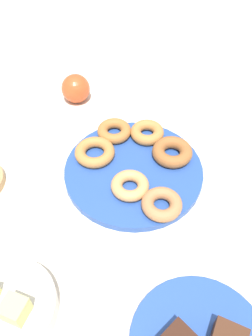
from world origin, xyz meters
The scene contains 11 objects.
ground_plane centered at (0.00, 0.00, 0.00)m, with size 2.40×2.40×0.00m, color beige.
donut_plate centered at (0.00, 0.00, 0.01)m, with size 0.30×0.30×0.02m, color #284C9E.
donut_0 centered at (-0.10, 0.06, 0.03)m, with size 0.08×0.08×0.03m, color #B27547.
donut_1 centered at (-0.05, -0.08, 0.03)m, with size 0.09×0.09×0.03m, color #995B2D.
donut_2 centered at (-0.02, 0.05, 0.03)m, with size 0.08×0.08×0.02m, color tan.
donut_3 centered at (0.10, -0.06, 0.03)m, with size 0.08×0.08×0.02m, color #AD6B33.
donut_4 centered at (0.09, 0.02, 0.03)m, with size 0.09×0.09×0.02m, color #BC7A3D.
donut_5 centered at (0.03, -0.10, 0.03)m, with size 0.08×0.08×0.03m, color #BC7A3D.
fruit_bowl centered at (0.01, 0.37, 0.02)m, with size 0.16×0.16×0.04m, color silver.
melon_chunk_left centered at (-0.02, 0.37, 0.06)m, with size 0.04×0.04×0.04m, color #DBD67A.
apple centered at (0.27, -0.14, 0.04)m, with size 0.08×0.08×0.08m, color #CC4C23.
Camera 1 is at (-0.27, 0.43, 0.59)m, focal length 37.48 mm.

